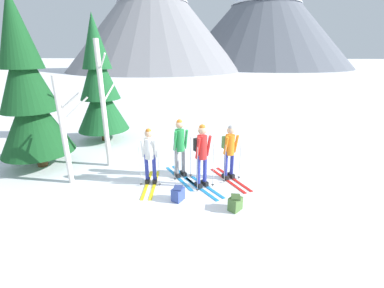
{
  "coord_description": "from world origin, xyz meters",
  "views": [
    {
      "loc": [
        1.09,
        -6.95,
        3.66
      ],
      "look_at": [
        0.22,
        0.43,
        1.05
      ],
      "focal_mm": 24.19,
      "sensor_mm": 36.0,
      "label": 1
    }
  ],
  "objects_px": {
    "birch_tree_tall": "(104,106)",
    "birch_tree_slender": "(64,131)",
    "skier_in_orange": "(229,150)",
    "backpack_on_snow_front": "(178,194)",
    "backpack_on_snow_beside": "(235,203)",
    "pine_tree_mid": "(28,93)",
    "skier_in_red": "(202,152)",
    "skier_in_white": "(150,153)",
    "pine_tree_near": "(99,86)",
    "skier_in_green": "(180,146)"
  },
  "relations": [
    {
      "from": "skier_in_red",
      "to": "birch_tree_tall",
      "type": "height_order",
      "value": "birch_tree_tall"
    },
    {
      "from": "pine_tree_mid",
      "to": "skier_in_red",
      "type": "bearing_deg",
      "value": -8.53
    },
    {
      "from": "pine_tree_near",
      "to": "skier_in_white",
      "type": "bearing_deg",
      "value": -50.19
    },
    {
      "from": "skier_in_orange",
      "to": "pine_tree_mid",
      "type": "height_order",
      "value": "pine_tree_mid"
    },
    {
      "from": "skier_in_red",
      "to": "pine_tree_mid",
      "type": "height_order",
      "value": "pine_tree_mid"
    },
    {
      "from": "skier_in_white",
      "to": "pine_tree_near",
      "type": "xyz_separation_m",
      "value": [
        -3.11,
        3.73,
        1.42
      ]
    },
    {
      "from": "skier_in_white",
      "to": "backpack_on_snow_beside",
      "type": "relative_size",
      "value": 4.47
    },
    {
      "from": "skier_in_orange",
      "to": "pine_tree_near",
      "type": "relative_size",
      "value": 0.33
    },
    {
      "from": "skier_in_green",
      "to": "birch_tree_tall",
      "type": "height_order",
      "value": "birch_tree_tall"
    },
    {
      "from": "backpack_on_snow_front",
      "to": "backpack_on_snow_beside",
      "type": "relative_size",
      "value": 0.98
    },
    {
      "from": "backpack_on_snow_front",
      "to": "skier_in_green",
      "type": "bearing_deg",
      "value": 96.54
    },
    {
      "from": "skier_in_white",
      "to": "birch_tree_tall",
      "type": "bearing_deg",
      "value": 148.02
    },
    {
      "from": "skier_in_white",
      "to": "pine_tree_mid",
      "type": "distance_m",
      "value": 4.4
    },
    {
      "from": "skier_in_green",
      "to": "birch_tree_slender",
      "type": "height_order",
      "value": "birch_tree_slender"
    },
    {
      "from": "birch_tree_tall",
      "to": "skier_in_red",
      "type": "bearing_deg",
      "value": -19.27
    },
    {
      "from": "skier_in_red",
      "to": "skier_in_orange",
      "type": "bearing_deg",
      "value": 38.12
    },
    {
      "from": "backpack_on_snow_front",
      "to": "pine_tree_near",
      "type": "bearing_deg",
      "value": 131.54
    },
    {
      "from": "skier_in_red",
      "to": "pine_tree_mid",
      "type": "xyz_separation_m",
      "value": [
        -5.55,
        0.83,
        1.42
      ]
    },
    {
      "from": "skier_in_green",
      "to": "pine_tree_near",
      "type": "height_order",
      "value": "pine_tree_near"
    },
    {
      "from": "skier_in_white",
      "to": "pine_tree_near",
      "type": "height_order",
      "value": "pine_tree_near"
    },
    {
      "from": "skier_in_white",
      "to": "pine_tree_mid",
      "type": "bearing_deg",
      "value": 168.94
    },
    {
      "from": "skier_in_white",
      "to": "birch_tree_slender",
      "type": "xyz_separation_m",
      "value": [
        -2.36,
        -0.23,
        0.66
      ]
    },
    {
      "from": "skier_in_green",
      "to": "skier_in_orange",
      "type": "distance_m",
      "value": 1.49
    },
    {
      "from": "skier_in_orange",
      "to": "backpack_on_snow_front",
      "type": "relative_size",
      "value": 4.34
    },
    {
      "from": "pine_tree_mid",
      "to": "backpack_on_snow_front",
      "type": "relative_size",
      "value": 13.91
    },
    {
      "from": "skier_in_white",
      "to": "birch_tree_slender",
      "type": "height_order",
      "value": "birch_tree_slender"
    },
    {
      "from": "skier_in_orange",
      "to": "pine_tree_mid",
      "type": "distance_m",
      "value": 6.51
    },
    {
      "from": "birch_tree_tall",
      "to": "pine_tree_near",
      "type": "bearing_deg",
      "value": 117.14
    },
    {
      "from": "pine_tree_mid",
      "to": "backpack_on_snow_front",
      "type": "height_order",
      "value": "pine_tree_mid"
    },
    {
      "from": "skier_in_green",
      "to": "skier_in_red",
      "type": "distance_m",
      "value": 0.9
    },
    {
      "from": "skier_in_orange",
      "to": "pine_tree_mid",
      "type": "bearing_deg",
      "value": 178.0
    },
    {
      "from": "birch_tree_tall",
      "to": "birch_tree_slender",
      "type": "distance_m",
      "value": 1.54
    },
    {
      "from": "skier_in_orange",
      "to": "skier_in_white",
      "type": "bearing_deg",
      "value": -165.99
    },
    {
      "from": "skier_in_orange",
      "to": "pine_tree_mid",
      "type": "xyz_separation_m",
      "value": [
        -6.33,
        0.22,
        1.54
      ]
    },
    {
      "from": "skier_in_green",
      "to": "pine_tree_mid",
      "type": "distance_m",
      "value": 5.07
    },
    {
      "from": "skier_in_orange",
      "to": "backpack_on_snow_front",
      "type": "bearing_deg",
      "value": -132.87
    },
    {
      "from": "skier_in_red",
      "to": "pine_tree_near",
      "type": "xyz_separation_m",
      "value": [
        -4.61,
        3.77,
        1.3
      ]
    },
    {
      "from": "skier_in_green",
      "to": "birch_tree_slender",
      "type": "relative_size",
      "value": 0.59
    },
    {
      "from": "skier_in_white",
      "to": "skier_in_orange",
      "type": "relative_size",
      "value": 1.05
    },
    {
      "from": "skier_in_red",
      "to": "backpack_on_snow_beside",
      "type": "distance_m",
      "value": 1.69
    },
    {
      "from": "skier_in_green",
      "to": "pine_tree_mid",
      "type": "height_order",
      "value": "pine_tree_mid"
    },
    {
      "from": "birch_tree_slender",
      "to": "pine_tree_near",
      "type": "bearing_deg",
      "value": 100.63
    },
    {
      "from": "skier_in_white",
      "to": "skier_in_green",
      "type": "relative_size",
      "value": 0.97
    },
    {
      "from": "pine_tree_near",
      "to": "backpack_on_snow_front",
      "type": "height_order",
      "value": "pine_tree_near"
    },
    {
      "from": "skier_in_red",
      "to": "backpack_on_snow_beside",
      "type": "height_order",
      "value": "skier_in_red"
    },
    {
      "from": "pine_tree_near",
      "to": "birch_tree_tall",
      "type": "bearing_deg",
      "value": -62.86
    },
    {
      "from": "skier_in_white",
      "to": "birch_tree_tall",
      "type": "xyz_separation_m",
      "value": [
        -1.76,
        1.1,
        1.13
      ]
    },
    {
      "from": "skier_in_orange",
      "to": "birch_tree_tall",
      "type": "xyz_separation_m",
      "value": [
        -4.04,
        0.53,
        1.13
      ]
    },
    {
      "from": "birch_tree_slender",
      "to": "skier_in_red",
      "type": "bearing_deg",
      "value": 2.86
    },
    {
      "from": "pine_tree_mid",
      "to": "birch_tree_slender",
      "type": "distance_m",
      "value": 2.16
    }
  ]
}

